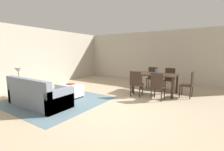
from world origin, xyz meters
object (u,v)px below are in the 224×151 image
Objects in this scene: dining_chair_head_east at (189,83)px; dining_chair_near_left at (136,82)px; dining_chair_near_right at (157,85)px; book_on_ottoman at (70,84)px; dining_chair_far_right at (170,78)px; ottoman_table at (69,90)px; vase_centerpiece at (156,71)px; table_lamp at (18,71)px; couch at (38,96)px; dining_table at (155,76)px; side_table at (20,85)px; dining_chair_far_left at (152,76)px.

dining_chair_near_left is at bearing -151.17° from dining_chair_head_east.
dining_chair_near_right is 3.54× the size of book_on_ottoman.
dining_chair_far_right is 3.54× the size of book_on_ottoman.
ottoman_table is 3.31m from vase_centerpiece.
couch is at bearing -5.94° from table_lamp.
vase_centerpiece is (-0.32, 0.85, 0.34)m from dining_chair_near_right.
dining_chair_head_east is (1.20, 0.03, -0.15)m from dining_table.
dining_chair_near_left is (3.36, 2.31, 0.09)m from side_table.
dining_chair_near_left is at bearing -90.80° from dining_chair_far_left.
dining_chair_far_right is at bearing 69.87° from vase_centerpiece.
dining_chair_far_left reaches higher than dining_table.
dining_chair_near_left is 1.00m from vase_centerpiece.
dining_chair_near_left is 1.70m from dining_chair_far_left.
dining_chair_near_right is 4.71× the size of vase_centerpiece.
side_table is at bearing -142.29° from book_on_ottoman.
dining_table is 1.73× the size of dining_chair_far_left.
dining_chair_far_right is (2.83, 4.14, 0.23)m from couch.
dining_chair_far_right reaches higher than side_table.
vase_centerpiece is 0.75× the size of book_on_ottoman.
dining_chair_far_right is 1.00× the size of dining_chair_head_east.
dining_chair_near_left and dining_chair_far_right have the same top height.
dining_chair_far_right is (4.13, 4.00, 0.09)m from side_table.
side_table is 1.74m from book_on_ottoman.
side_table is at bearing -130.17° from dining_chair_far_left.
dining_table is 0.96m from dining_chair_near_left.
vase_centerpiece is at bearing -63.76° from dining_chair_far_left.
couch is 1.98× the size of ottoman_table.
dining_table is at bearing -113.40° from dining_chair_far_right.
side_table is 1.04× the size of table_lamp.
ottoman_table is 1.86× the size of side_table.
dining_table reaches higher than ottoman_table.
dining_chair_far_left is 4.71× the size of vase_centerpiece.
vase_centerpiece reaches higher than dining_chair_head_east.
table_lamp reaches higher than side_table.
dining_chair_far_right reaches higher than dining_table.
side_table is at bearing -147.23° from dining_chair_head_east.
book_on_ottoman is at bearing -138.68° from dining_table.
dining_chair_near_right reaches higher than couch.
dining_chair_head_east is 3.54× the size of book_on_ottoman.
couch is at bearing -130.06° from dining_chair_near_left.
table_lamp reaches higher than dining_chair_far_left.
couch is 3.21m from dining_chair_near_left.
table_lamp reaches higher than dining_chair_near_left.
dining_chair_near_right is at bearing 40.62° from couch.
side_table is 4.96m from vase_centerpiece.
dining_chair_near_left is 0.77m from dining_chair_near_right.
side_table is at bearing -142.79° from ottoman_table.
dining_table is at bearing 112.41° from dining_chair_near_right.
couch is 4.14m from dining_table.
table_lamp is 0.57× the size of dining_chair_head_east.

